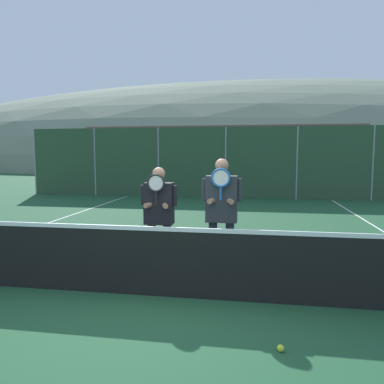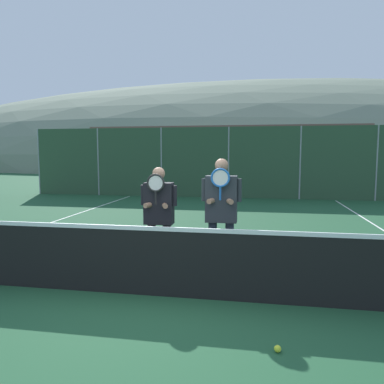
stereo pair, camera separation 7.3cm
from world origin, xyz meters
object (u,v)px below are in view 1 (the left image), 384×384
player_leftmost (159,212)px  car_left_of_center (220,172)px  player_center_left (221,209)px  car_center (319,173)px  car_far_left (124,173)px  tennis_ball_on_court (281,348)px

player_leftmost → car_left_of_center: 13.05m
player_center_left → player_leftmost: bearing=179.5°
player_leftmost → car_center: (4.56, 13.23, -0.04)m
car_far_left → player_center_left: bearing=-64.5°
car_far_left → player_leftmost: bearing=-68.1°
car_left_of_center → player_center_left: bearing=-84.7°
player_center_left → car_center: bearing=74.8°
player_center_left → car_far_left: (-6.20, 13.02, -0.18)m
car_left_of_center → car_center: car_center is taller
car_left_of_center → tennis_ball_on_court: bearing=-82.6°
car_center → player_leftmost: bearing=-109.0°
player_leftmost → car_far_left: bearing=111.9°
car_far_left → car_left_of_center: bearing=0.4°
car_left_of_center → tennis_ball_on_court: car_left_of_center is taller
car_left_of_center → car_center: (4.80, 0.19, 0.01)m
player_leftmost → tennis_ball_on_court: size_ratio=24.91×
car_far_left → car_center: (9.79, 0.22, 0.06)m
player_leftmost → player_center_left: size_ratio=0.93×
car_center → car_far_left: bearing=-178.7°
player_leftmost → player_center_left: (0.97, -0.01, 0.08)m
car_far_left → car_center: size_ratio=1.10×
car_far_left → car_left_of_center: 4.99m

